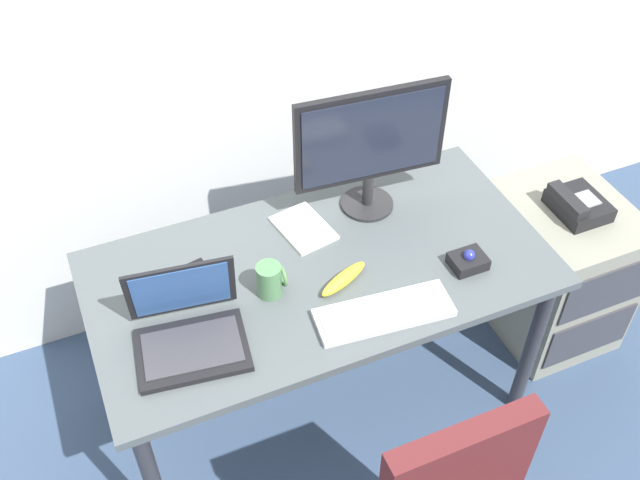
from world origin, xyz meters
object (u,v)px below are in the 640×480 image
monitor_main (371,143)px  coffee_mug (270,280)px  trackball_mouse (468,261)px  desk_phone (577,205)px  file_cabinet (555,267)px  paper_notepad (303,228)px  banana (344,279)px  laptop (188,327)px  cell_phone (202,277)px  keyboard (384,312)px

monitor_main → coffee_mug: size_ratio=4.54×
trackball_mouse → coffee_mug: 0.62m
desk_phone → monitor_main: monitor_main is taller
desk_phone → coffee_mug: bearing=-178.9°
file_cabinet → desk_phone: 0.34m
desk_phone → paper_notepad: size_ratio=0.96×
trackball_mouse → file_cabinet: bearing=17.1°
banana → monitor_main: bearing=53.1°
desk_phone → laptop: laptop is taller
laptop → coffee_mug: size_ratio=3.07×
desk_phone → coffee_mug: 1.18m
cell_phone → monitor_main: bearing=-1.2°
laptop → trackball_mouse: (0.88, -0.06, -0.03)m
desk_phone → coffee_mug: size_ratio=1.79×
file_cabinet → keyboard: 1.03m
monitor_main → banana: 0.44m
banana → keyboard: bearing=-70.8°
file_cabinet → paper_notepad: size_ratio=2.97×
keyboard → coffee_mug: (-0.27, 0.22, 0.04)m
monitor_main → laptop: monitor_main is taller
coffee_mug → paper_notepad: size_ratio=0.54×
banana → cell_phone: bearing=153.9°
trackball_mouse → desk_phone: bearing=15.7°
coffee_mug → paper_notepad: bearing=48.3°
desk_phone → trackball_mouse: (-0.56, -0.16, 0.09)m
monitor_main → keyboard: 0.55m
keyboard → coffee_mug: coffee_mug is taller
cell_phone → paper_notepad: bearing=1.2°
file_cabinet → trackball_mouse: (-0.57, -0.18, 0.43)m
keyboard → laptop: size_ratio=1.23×
cell_phone → keyboard: bearing=-49.1°
monitor_main → trackball_mouse: bearing=-66.4°
file_cabinet → coffee_mug: bearing=-178.1°
desk_phone → keyboard: (-0.90, -0.24, 0.08)m
file_cabinet → trackball_mouse: bearing=-162.9°
laptop → paper_notepad: (0.47, 0.30, -0.05)m
monitor_main → cell_phone: (-0.62, -0.10, -0.26)m
keyboard → cell_phone: 0.57m
trackball_mouse → banana: 0.40m
banana → coffee_mug: bearing=166.5°
keyboard → laptop: 0.57m
laptop → coffee_mug: laptop is taller
desk_phone → keyboard: size_ratio=0.47×
laptop → desk_phone: bearing=4.0°
keyboard → paper_notepad: size_ratio=2.03×
desk_phone → trackball_mouse: bearing=-164.3°
file_cabinet → banana: bearing=-174.6°
trackball_mouse → monitor_main: bearing=113.6°
monitor_main → laptop: 0.81m
desk_phone → monitor_main: bearing=163.0°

